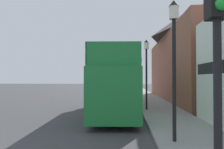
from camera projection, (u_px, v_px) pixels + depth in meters
ground_plane at (84, 99)px, 24.68m from camera, size 144.00×144.00×0.00m
sidewalk at (151, 102)px, 21.24m from camera, size 2.94×108.00×0.14m
brick_terrace_rear at (191, 54)px, 23.12m from camera, size 6.00×20.08×9.82m
tour_bus at (114, 86)px, 14.43m from camera, size 2.89×10.50×3.94m
parked_car_ahead_of_bus at (125, 95)px, 22.19m from camera, size 1.89×4.55×1.41m
traffic_signal at (218, 32)px, 3.20m from camera, size 0.28×0.42×3.89m
lamp_post_nearest at (174, 44)px, 7.59m from camera, size 0.35×0.35×4.91m
lamp_post_second at (146, 61)px, 15.32m from camera, size 0.35×0.35×4.92m
lamp_post_third at (140, 69)px, 23.02m from camera, size 0.35×0.35×4.55m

